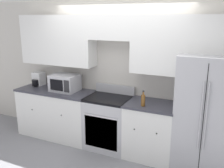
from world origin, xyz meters
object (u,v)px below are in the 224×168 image
Objects in this scene: refrigerator at (205,114)px; microwave at (65,83)px; bottle at (143,100)px; oven_range at (108,122)px.

refrigerator is 3.58× the size of microwave.
microwave is at bearing -179.89° from refrigerator.
microwave is 1.61m from bottle.
bottle is (-0.91, -0.20, 0.15)m from refrigerator.
refrigerator is 7.11× the size of bottle.
microwave reaches higher than bottle.
refrigerator reaches higher than bottle.
microwave reaches higher than oven_range.
oven_range is 0.62× the size of refrigerator.
oven_range is 1.11m from microwave.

